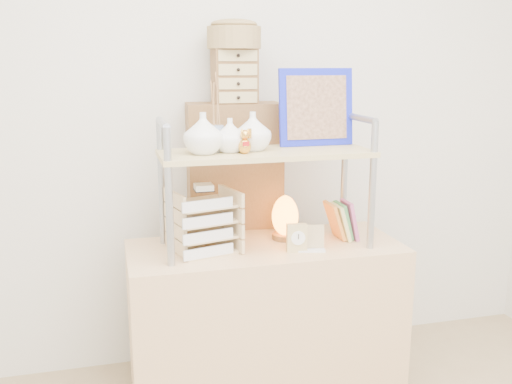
% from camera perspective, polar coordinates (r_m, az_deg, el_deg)
% --- Properties ---
extents(room_shell, '(3.42, 3.41, 2.61)m').
position_cam_1_polar(room_shell, '(1.65, 9.03, 18.15)').
color(room_shell, silver).
rests_on(room_shell, ground).
extents(desk, '(1.20, 0.50, 0.75)m').
position_cam_1_polar(desk, '(2.67, 0.91, -13.04)').
color(desk, tan).
rests_on(desk, ground).
extents(cabinet, '(0.47, 0.27, 1.35)m').
position_cam_1_polar(cabinet, '(2.88, -2.14, -4.65)').
color(cabinet, brown).
rests_on(cabinet, ground).
extents(hutch, '(0.90, 0.34, 0.76)m').
position_cam_1_polar(hutch, '(2.43, 0.18, 4.71)').
color(hutch, '#969BA3').
rests_on(hutch, desk).
extents(letter_tray, '(0.29, 0.28, 0.29)m').
position_cam_1_polar(letter_tray, '(2.42, -5.19, -3.28)').
color(letter_tray, tan).
rests_on(letter_tray, desk).
extents(salt_lamp, '(0.13, 0.13, 0.20)m').
position_cam_1_polar(salt_lamp, '(2.59, 2.91, -2.52)').
color(salt_lamp, brown).
rests_on(salt_lamp, desk).
extents(desk_clock, '(0.09, 0.05, 0.12)m').
position_cam_1_polar(desk_clock, '(2.43, 4.10, -4.60)').
color(desk_clock, tan).
rests_on(desk_clock, desk).
extents(postcard_stand, '(0.17, 0.08, 0.12)m').
position_cam_1_polar(postcard_stand, '(2.45, 4.99, -5.12)').
color(postcard_stand, white).
rests_on(postcard_stand, desk).
extents(drawer_chest, '(0.20, 0.16, 0.25)m').
position_cam_1_polar(drawer_chest, '(2.72, -2.17, 11.49)').
color(drawer_chest, brown).
rests_on(drawer_chest, cabinet).
extents(woven_basket, '(0.25, 0.25, 0.10)m').
position_cam_1_polar(woven_basket, '(2.73, -2.22, 15.16)').
color(woven_basket, olive).
rests_on(woven_basket, drawer_chest).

